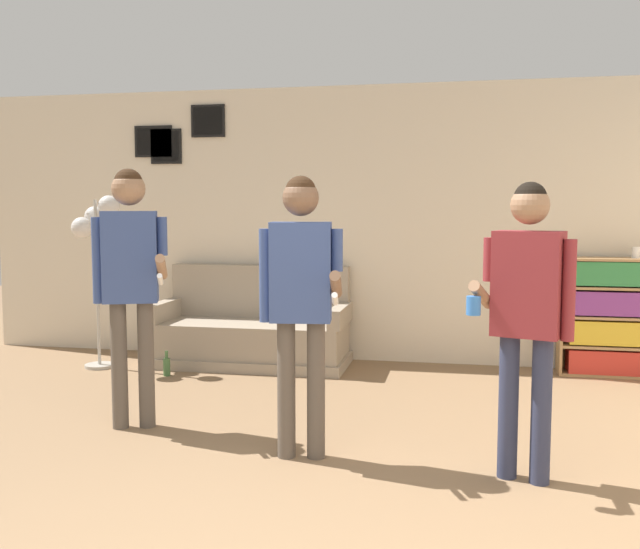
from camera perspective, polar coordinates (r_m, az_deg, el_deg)
wall_back at (r=7.02m, az=5.61°, el=4.03°), size 8.58×0.08×2.70m
couch at (r=6.97m, az=-5.43°, el=-4.68°), size 1.87×0.80×0.94m
bookshelf at (r=6.96m, az=22.23°, el=-3.17°), size 0.90×0.30×1.07m
floor_lamp at (r=7.01m, az=-17.49°, el=3.18°), size 0.41×0.44×1.63m
person_player_foreground_left at (r=5.00m, az=-14.94°, el=0.49°), size 0.58×0.43×1.78m
person_player_foreground_center at (r=4.24m, az=-1.55°, el=-0.92°), size 0.53×0.44×1.70m
person_watcher_holding_cup at (r=4.04m, az=16.24°, el=-1.96°), size 0.57×0.38×1.65m
bottle_on_floor at (r=6.63m, az=-12.17°, el=-7.17°), size 0.06×0.06×0.23m
drinking_cup at (r=6.94m, az=23.96°, el=1.62°), size 0.07×0.07×0.10m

